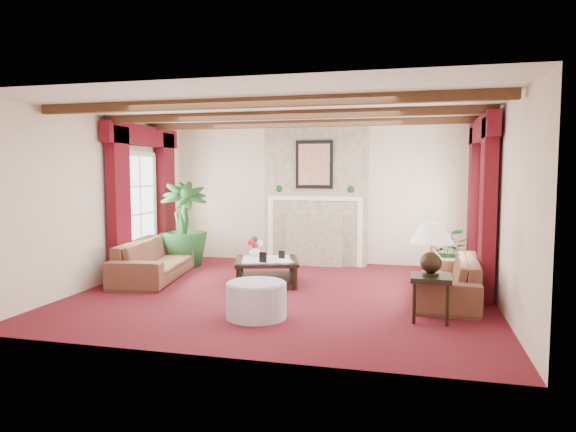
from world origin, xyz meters
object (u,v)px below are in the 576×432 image
(sofa_right, at_px, (448,271))
(sofa_left, at_px, (155,253))
(coffee_table, at_px, (267,272))
(ottoman, at_px, (256,300))
(potted_palm, at_px, (184,243))
(side_table, at_px, (430,298))

(sofa_right, bearing_deg, sofa_left, -90.71)
(coffee_table, xyz_separation_m, ottoman, (0.41, -1.85, 0.02))
(ottoman, bearing_deg, sofa_left, 142.10)
(sofa_left, height_order, coffee_table, sofa_left)
(potted_palm, relative_size, ottoman, 2.47)
(coffee_table, bearing_deg, sofa_right, -23.08)
(sofa_left, relative_size, sofa_right, 1.10)
(sofa_right, height_order, coffee_table, sofa_right)
(sofa_left, xyz_separation_m, potted_palm, (-0.01, 1.13, 0.02))
(sofa_left, height_order, side_table, sofa_left)
(sofa_left, distance_m, sofa_right, 4.78)
(sofa_right, bearing_deg, potted_palm, -103.78)
(sofa_left, bearing_deg, coffee_table, -99.86)
(potted_palm, bearing_deg, side_table, -30.04)
(sofa_right, distance_m, side_table, 1.19)
(sofa_right, relative_size, coffee_table, 2.12)
(sofa_right, distance_m, ottoman, 2.84)
(sofa_left, distance_m, ottoman, 3.04)
(potted_palm, height_order, coffee_table, potted_palm)
(potted_palm, bearing_deg, sofa_left, -89.44)
(ottoman, bearing_deg, side_table, 10.60)
(sofa_left, height_order, sofa_right, sofa_left)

